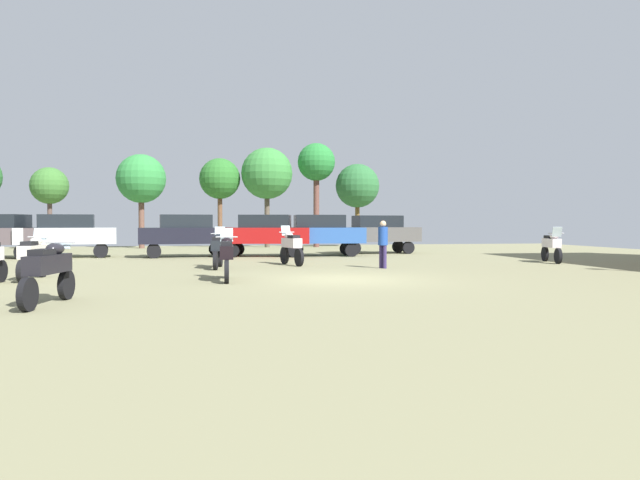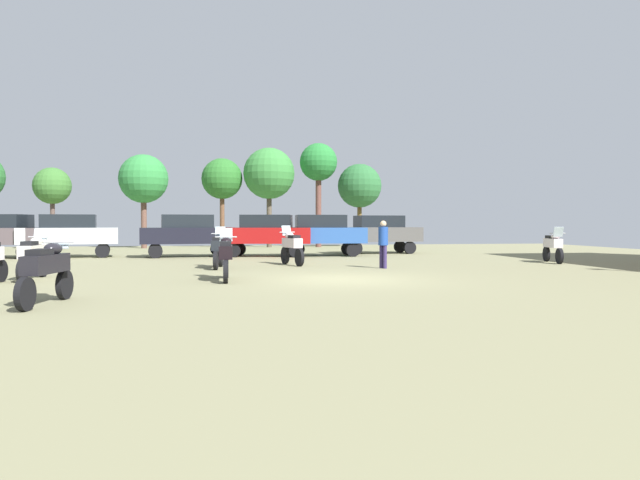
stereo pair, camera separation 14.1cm
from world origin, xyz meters
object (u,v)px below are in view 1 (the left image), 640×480
(car_1, at_px, (186,232))
(car_4, at_px, (67,232))
(motorcycle_5, at_px, (218,248))
(tree_1, at_px, (267,174))
(motorcycle_4, at_px, (49,268))
(tree_3, at_px, (49,186))
(car_3, at_px, (319,232))
(person_1, at_px, (383,241))
(motorcycle_2, at_px, (33,254))
(motorcycle_1, at_px, (291,246))
(car_2, at_px, (377,231))
(tree_4, at_px, (357,186))
(motorcycle_7, at_px, (552,245))
(car_5, at_px, (265,232))
(tree_2, at_px, (220,179))
(tree_5, at_px, (141,179))
(motorcycle_6, at_px, (227,255))
(tree_7, at_px, (316,164))

(car_1, bearing_deg, car_4, 79.29)
(motorcycle_5, distance_m, tree_1, 18.54)
(motorcycle_4, distance_m, tree_3, 26.18)
(tree_1, bearing_deg, car_3, -81.28)
(person_1, distance_m, tree_1, 19.38)
(motorcycle_4, xyz_separation_m, car_3, (8.02, 15.66, 0.45))
(car_4, bearing_deg, motorcycle_2, 179.36)
(motorcycle_4, bearing_deg, tree_3, 114.14)
(tree_1, bearing_deg, motorcycle_1, -91.38)
(car_1, bearing_deg, car_2, -87.90)
(car_2, xyz_separation_m, tree_4, (1.03, 8.76, 2.95))
(motorcycle_1, relative_size, tree_4, 0.37)
(motorcycle_7, xyz_separation_m, car_1, (-14.86, 6.56, 0.46))
(motorcycle_5, bearing_deg, car_3, 61.23)
(motorcycle_5, bearing_deg, motorcycle_1, 28.86)
(motorcycle_2, relative_size, car_4, 0.49)
(motorcycle_2, distance_m, tree_1, 23.04)
(car_5, relative_size, tree_3, 0.92)
(car_2, height_order, tree_2, tree_2)
(motorcycle_5, distance_m, car_4, 10.33)
(car_2, bearing_deg, motorcycle_1, 140.71)
(car_1, height_order, tree_3, tree_3)
(car_2, distance_m, tree_1, 10.99)
(car_4, bearing_deg, motorcycle_5, -147.77)
(car_4, distance_m, tree_1, 14.78)
(car_1, distance_m, tree_5, 11.22)
(motorcycle_4, distance_m, person_1, 11.84)
(car_5, bearing_deg, motorcycle_5, 174.05)
(car_2, height_order, car_4, same)
(motorcycle_1, relative_size, motorcycle_7, 0.99)
(motorcycle_7, relative_size, tree_5, 0.35)
(person_1, distance_m, tree_2, 20.32)
(motorcycle_6, bearing_deg, car_1, 99.48)
(motorcycle_7, distance_m, car_4, 21.42)
(motorcycle_1, height_order, car_5, car_5)
(car_3, bearing_deg, car_1, 88.73)
(tree_1, relative_size, tree_7, 0.95)
(tree_1, height_order, tree_5, tree_1)
(motorcycle_7, xyz_separation_m, tree_2, (-13.27, 17.46, 3.80))
(car_2, distance_m, car_4, 15.23)
(motorcycle_5, bearing_deg, tree_1, 86.13)
(tree_5, bearing_deg, car_3, -47.45)
(motorcycle_7, bearing_deg, motorcycle_6, 33.95)
(tree_1, bearing_deg, tree_2, 172.98)
(motorcycle_2, bearing_deg, tree_1, 70.41)
(tree_3, relative_size, tree_5, 0.83)
(motorcycle_6, distance_m, car_4, 14.09)
(car_5, distance_m, person_1, 8.76)
(tree_2, height_order, tree_7, tree_7)
(motorcycle_6, relative_size, tree_1, 0.33)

